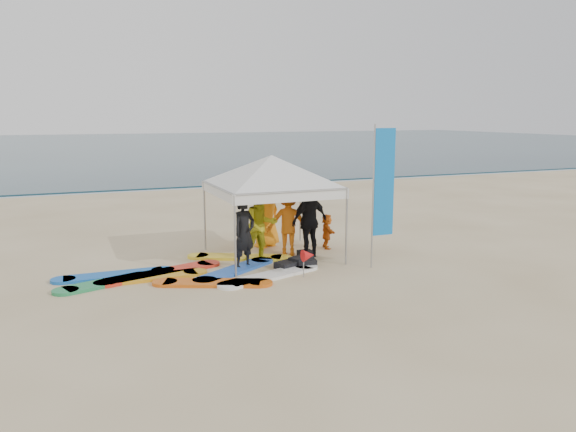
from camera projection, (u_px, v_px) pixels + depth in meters
The scene contains 14 objects.
ground at pixel (313, 297), 11.32m from camera, with size 120.00×120.00×0.00m, color beige.
ocean at pixel (99, 146), 65.97m from camera, with size 160.00×84.00×0.08m, color #0C2633.
shoreline_foam at pixel (160, 189), 27.90m from camera, with size 160.00×1.20×0.01m, color silver.
person_black_a at pixel (244, 233), 13.29m from camera, with size 0.63×0.42×1.74m, color black.
person_yellow at pixel (261, 225), 13.99m from camera, with size 0.89×0.70×1.84m, color gold.
person_orange_a at pixel (288, 222), 14.59m from camera, with size 1.15×0.66×1.79m, color orange.
person_black_b at pixel (309, 221), 14.37m from camera, with size 1.12×0.47×1.91m, color black.
person_orange_b at pixel (266, 213), 15.50m from camera, with size 0.94×0.61×1.93m, color orange.
person_seated at pixel (327, 231), 15.40m from camera, with size 0.89×0.28×0.96m, color #C95611.
canopy_tent at pixel (271, 156), 14.10m from camera, with size 3.99×3.99×3.01m.
feather_flag at pixel (383, 184), 13.27m from camera, with size 0.58×0.04×3.43m.
marker_pennant at pixel (308, 256), 12.68m from camera, with size 0.28×0.28×0.64m.
gear_pile at pixel (299, 261), 13.72m from camera, with size 1.29×1.15×0.22m.
surfboard_spread at pixel (190, 274), 12.89m from camera, with size 5.55×3.32×0.07m.
Camera 1 is at (-4.56, -9.85, 3.63)m, focal length 35.00 mm.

